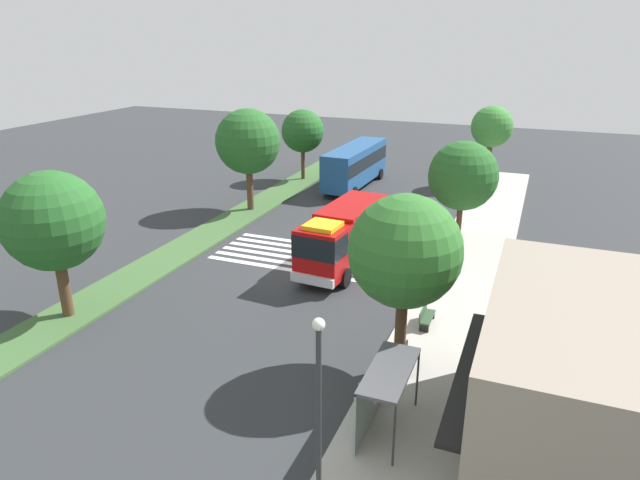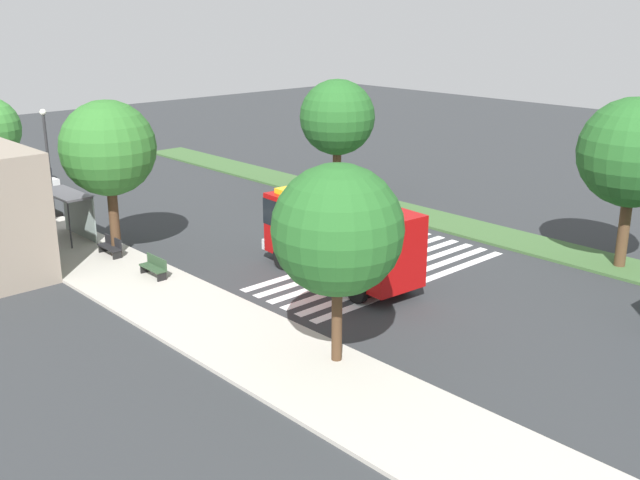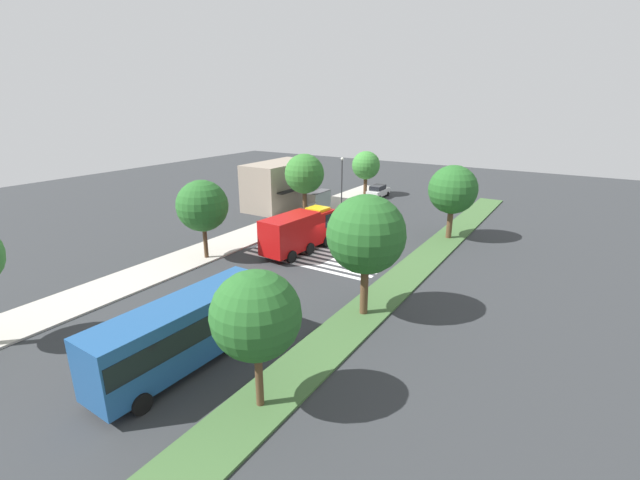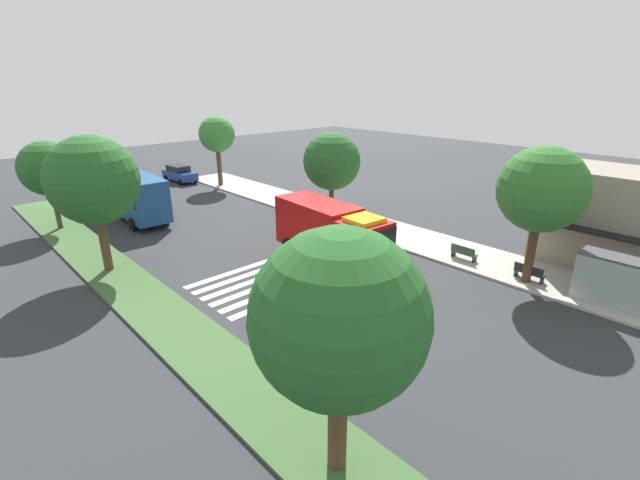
{
  "view_description": "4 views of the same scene",
  "coord_description": "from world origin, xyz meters",
  "px_view_note": "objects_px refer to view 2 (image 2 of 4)",
  "views": [
    {
      "loc": [
        27.89,
        12.45,
        13.44
      ],
      "look_at": [
        -1.84,
        0.62,
        1.53
      ],
      "focal_mm": 31.76,
      "sensor_mm": 36.0,
      "label": 1
    },
    {
      "loc": [
        -24.47,
        24.12,
        11.8
      ],
      "look_at": [
        -0.14,
        1.64,
        1.3
      ],
      "focal_mm": 41.82,
      "sensor_mm": 36.0,
      "label": 2
    },
    {
      "loc": [
        -32.78,
        -19.49,
        13.36
      ],
      "look_at": [
        -1.15,
        0.34,
        1.21
      ],
      "focal_mm": 24.21,
      "sensor_mm": 36.0,
      "label": 3
    },
    {
      "loc": [
        16.05,
        -15.52,
        10.78
      ],
      "look_at": [
        -2.41,
        1.68,
        1.44
      ],
      "focal_mm": 24.63,
      "sensor_mm": 36.0,
      "label": 4
    }
  ],
  "objects_px": {
    "parked_car_mid": "(31,179)",
    "bench_near_shelter": "(111,246)",
    "sidewalk_tree_center": "(108,149)",
    "bus_stop_shelter": "(72,205)",
    "bench_west_of_shelter": "(154,267)",
    "sidewalk_tree_west": "(338,230)",
    "median_tree_center": "(337,118)",
    "street_lamp": "(48,155)",
    "median_tree_west": "(634,153)",
    "fire_truck": "(336,234)"
  },
  "relations": [
    {
      "from": "sidewalk_tree_center",
      "to": "median_tree_center",
      "type": "xyz_separation_m",
      "value": [
        1.51,
        -16.43,
        -0.32
      ]
    },
    {
      "from": "median_tree_west",
      "to": "median_tree_center",
      "type": "height_order",
      "value": "median_tree_west"
    },
    {
      "from": "parked_car_mid",
      "to": "sidewalk_tree_center",
      "type": "relative_size",
      "value": 0.63
    },
    {
      "from": "parked_car_mid",
      "to": "bench_near_shelter",
      "type": "distance_m",
      "value": 15.7
    },
    {
      "from": "parked_car_mid",
      "to": "bench_near_shelter",
      "type": "relative_size",
      "value": 2.95
    },
    {
      "from": "median_tree_center",
      "to": "parked_car_mid",
      "type": "bearing_deg",
      "value": 45.51
    },
    {
      "from": "bus_stop_shelter",
      "to": "bench_near_shelter",
      "type": "relative_size",
      "value": 2.19
    },
    {
      "from": "sidewalk_tree_center",
      "to": "bench_near_shelter",
      "type": "bearing_deg",
      "value": 89.92
    },
    {
      "from": "bench_west_of_shelter",
      "to": "median_tree_west",
      "type": "relative_size",
      "value": 0.2
    },
    {
      "from": "sidewalk_tree_center",
      "to": "fire_truck",
      "type": "bearing_deg",
      "value": -147.88
    },
    {
      "from": "fire_truck",
      "to": "sidewalk_tree_center",
      "type": "bearing_deg",
      "value": 36.31
    },
    {
      "from": "median_tree_center",
      "to": "sidewalk_tree_west",
      "type": "bearing_deg",
      "value": 136.02
    },
    {
      "from": "parked_car_mid",
      "to": "bench_west_of_shelter",
      "type": "height_order",
      "value": "parked_car_mid"
    },
    {
      "from": "sidewalk_tree_west",
      "to": "bench_near_shelter",
      "type": "bearing_deg",
      "value": 1.09
    },
    {
      "from": "sidewalk_tree_center",
      "to": "bench_west_of_shelter",
      "type": "bearing_deg",
      "value": 175.81
    },
    {
      "from": "bench_near_shelter",
      "to": "bench_west_of_shelter",
      "type": "bearing_deg",
      "value": 180.0
    },
    {
      "from": "median_tree_west",
      "to": "bench_west_of_shelter",
      "type": "bearing_deg",
      "value": 51.1
    },
    {
      "from": "fire_truck",
      "to": "bus_stop_shelter",
      "type": "distance_m",
      "value": 14.72
    },
    {
      "from": "fire_truck",
      "to": "sidewalk_tree_west",
      "type": "bearing_deg",
      "value": 140.4
    },
    {
      "from": "sidewalk_tree_center",
      "to": "median_tree_center",
      "type": "relative_size",
      "value": 1.03
    },
    {
      "from": "bus_stop_shelter",
      "to": "bench_west_of_shelter",
      "type": "bearing_deg",
      "value": 179.79
    },
    {
      "from": "bench_west_of_shelter",
      "to": "bench_near_shelter",
      "type": "bearing_deg",
      "value": 0.0
    },
    {
      "from": "bus_stop_shelter",
      "to": "median_tree_center",
      "type": "height_order",
      "value": "median_tree_center"
    },
    {
      "from": "parked_car_mid",
      "to": "sidewalk_tree_west",
      "type": "xyz_separation_m",
      "value": [
        -31.01,
        2.2,
        3.86
      ]
    },
    {
      "from": "sidewalk_tree_west",
      "to": "bench_west_of_shelter",
      "type": "bearing_deg",
      "value": 1.48
    },
    {
      "from": "bus_stop_shelter",
      "to": "sidewalk_tree_center",
      "type": "height_order",
      "value": "sidewalk_tree_center"
    },
    {
      "from": "bench_near_shelter",
      "to": "median_tree_west",
      "type": "bearing_deg",
      "value": -136.36
    },
    {
      "from": "fire_truck",
      "to": "bench_west_of_shelter",
      "type": "bearing_deg",
      "value": 53.39
    },
    {
      "from": "median_tree_west",
      "to": "bus_stop_shelter",
      "type": "bearing_deg",
      "value": 37.79
    },
    {
      "from": "bench_west_of_shelter",
      "to": "median_tree_west",
      "type": "xyz_separation_m",
      "value": [
        -13.5,
        -16.73,
        4.88
      ]
    },
    {
      "from": "parked_car_mid",
      "to": "bench_near_shelter",
      "type": "xyz_separation_m",
      "value": [
        -15.49,
        2.5,
        -0.33
      ]
    },
    {
      "from": "bus_stop_shelter",
      "to": "sidewalk_tree_west",
      "type": "xyz_separation_m",
      "value": [
        -19.51,
        -0.27,
        2.89
      ]
    },
    {
      "from": "parked_car_mid",
      "to": "median_tree_west",
      "type": "bearing_deg",
      "value": -158.23
    },
    {
      "from": "sidewalk_tree_center",
      "to": "bus_stop_shelter",
      "type": "bearing_deg",
      "value": 3.81
    },
    {
      "from": "sidewalk_tree_center",
      "to": "parked_car_mid",
      "type": "bearing_deg",
      "value": -8.09
    },
    {
      "from": "street_lamp",
      "to": "median_tree_center",
      "type": "bearing_deg",
      "value": -112.12
    },
    {
      "from": "bench_west_of_shelter",
      "to": "street_lamp",
      "type": "height_order",
      "value": "street_lamp"
    },
    {
      "from": "parked_car_mid",
      "to": "bench_near_shelter",
      "type": "height_order",
      "value": "parked_car_mid"
    },
    {
      "from": "bench_near_shelter",
      "to": "sidewalk_tree_center",
      "type": "xyz_separation_m",
      "value": [
        -0.0,
        -0.3,
        4.75
      ]
    },
    {
      "from": "parked_car_mid",
      "to": "bench_west_of_shelter",
      "type": "relative_size",
      "value": 2.95
    },
    {
      "from": "fire_truck",
      "to": "median_tree_west",
      "type": "distance_m",
      "value": 13.77
    },
    {
      "from": "fire_truck",
      "to": "parked_car_mid",
      "type": "relative_size",
      "value": 1.82
    },
    {
      "from": "fire_truck",
      "to": "bench_west_of_shelter",
      "type": "height_order",
      "value": "fire_truck"
    },
    {
      "from": "parked_car_mid",
      "to": "sidewalk_tree_west",
      "type": "distance_m",
      "value": 31.33
    },
    {
      "from": "bus_stop_shelter",
      "to": "median_tree_west",
      "type": "relative_size",
      "value": 0.45
    },
    {
      "from": "parked_car_mid",
      "to": "bus_stop_shelter",
      "type": "distance_m",
      "value": 11.8
    },
    {
      "from": "fire_truck",
      "to": "street_lamp",
      "type": "xyz_separation_m",
      "value": [
        17.4,
        5.49,
        1.76
      ]
    },
    {
      "from": "median_tree_west",
      "to": "sidewalk_tree_west",
      "type": "bearing_deg",
      "value": 82.97
    },
    {
      "from": "median_tree_west",
      "to": "fire_truck",
      "type": "bearing_deg",
      "value": 52.25
    },
    {
      "from": "parked_car_mid",
      "to": "street_lamp",
      "type": "xyz_separation_m",
      "value": [
        -7.46,
        1.8,
        2.9
      ]
    }
  ]
}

